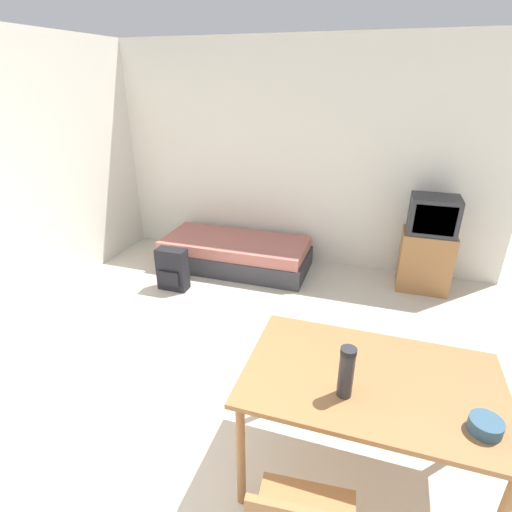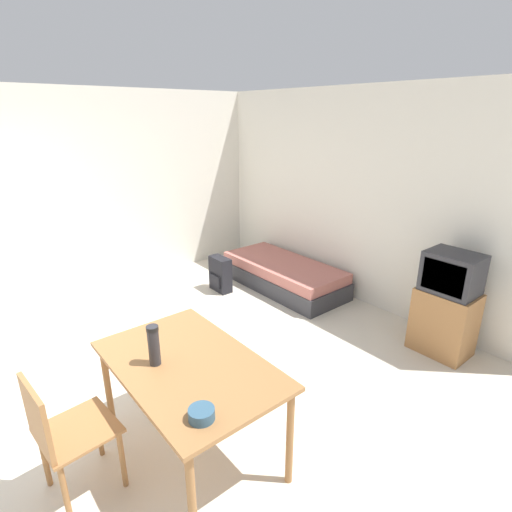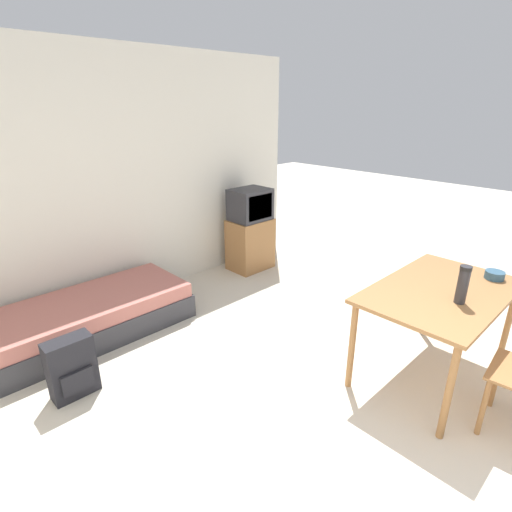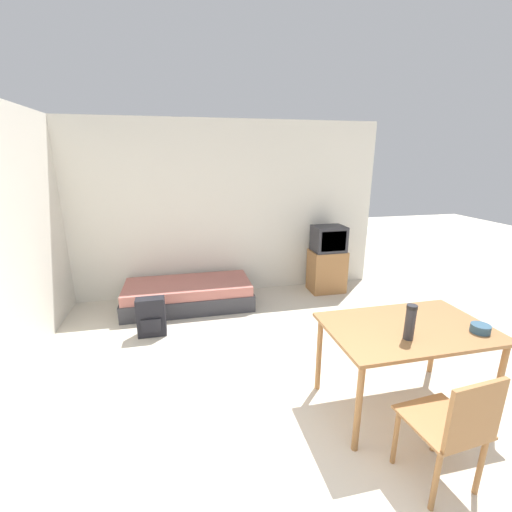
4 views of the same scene
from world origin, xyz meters
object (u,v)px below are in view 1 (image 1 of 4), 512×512
dining_table (370,389)px  mate_bowl (485,426)px  daybed (235,253)px  tv (428,246)px  backpack (172,270)px  thermos_flask (346,370)px

dining_table → mate_bowl: mate_bowl is taller
daybed → tv: (2.26, 0.14, 0.34)m
mate_bowl → dining_table: bearing=157.4°
tv → mate_bowl: (0.02, -2.92, 0.28)m
mate_bowl → backpack: bearing=144.0°
thermos_flask → mate_bowl: size_ratio=1.92×
daybed → tv: bearing=3.6°
dining_table → thermos_flask: size_ratio=4.79×
tv → backpack: 2.90m
tv → thermos_flask: bearing=-102.1°
thermos_flask → mate_bowl: bearing=-3.2°
thermos_flask → tv: bearing=77.9°
mate_bowl → backpack: 3.45m
daybed → backpack: bearing=-121.6°
daybed → thermos_flask: bearing=-59.1°
mate_bowl → backpack: size_ratio=0.30×
thermos_flask → daybed: bearing=120.9°
thermos_flask → dining_table: bearing=53.5°
tv → backpack: tv is taller
daybed → backpack: size_ratio=3.78×
daybed → dining_table: bearing=-55.4°
tv → backpack: bearing=-161.5°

